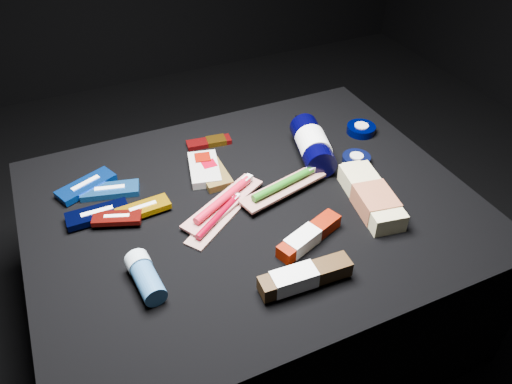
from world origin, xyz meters
name	(u,v)px	position (x,y,z in m)	size (l,w,h in m)	color
ground	(253,312)	(0.00, 0.00, 0.00)	(3.00, 3.00, 0.00)	black
cloth_table	(252,263)	(0.00, 0.00, 0.20)	(0.98, 0.78, 0.40)	black
luna_bar_0	(110,190)	(-0.28, 0.17, 0.41)	(0.14, 0.08, 0.02)	blue
luna_bar_1	(86,186)	(-0.33, 0.21, 0.41)	(0.15, 0.10, 0.02)	#083598
luna_bar_2	(98,214)	(-0.32, 0.09, 0.41)	(0.13, 0.05, 0.02)	black
luna_bar_3	(143,209)	(-0.23, 0.07, 0.41)	(0.12, 0.05, 0.02)	orange
luna_bar_4	(117,218)	(-0.29, 0.06, 0.42)	(0.11, 0.07, 0.01)	maroon
clif_bar_0	(213,173)	(-0.04, 0.13, 0.41)	(0.06, 0.11, 0.02)	#503E19
clif_bar_1	(204,168)	(-0.06, 0.16, 0.41)	(0.10, 0.14, 0.02)	#B6B6AF
power_bar	(211,142)	(0.00, 0.26, 0.41)	(0.12, 0.05, 0.01)	maroon
lotion_bottle	(312,145)	(0.21, 0.10, 0.44)	(0.12, 0.24, 0.08)	black
cream_tin_upper	(361,129)	(0.39, 0.15, 0.41)	(0.08, 0.08, 0.02)	black
cream_tin_lower	(356,159)	(0.30, 0.03, 0.41)	(0.07, 0.07, 0.02)	black
bodywash_bottle	(372,197)	(0.24, -0.12, 0.42)	(0.11, 0.23, 0.05)	beige
deodorant_stick	(145,277)	(-0.28, -0.13, 0.42)	(0.05, 0.12, 0.05)	#2C5D8F
toothbrush_pack_0	(219,218)	(-0.09, -0.02, 0.41)	(0.18, 0.14, 0.02)	beige
toothbrush_pack_1	(224,201)	(-0.06, 0.02, 0.42)	(0.22, 0.16, 0.03)	beige
toothbrush_pack_2	(285,185)	(0.08, 0.00, 0.42)	(0.23, 0.10, 0.02)	#A7A09C
toothpaste_carton_red	(307,238)	(0.05, -0.16, 0.42)	(0.17, 0.09, 0.03)	#6F1000
toothpaste_carton_green	(301,277)	(-0.01, -0.26, 0.42)	(0.18, 0.05, 0.04)	#321F0B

